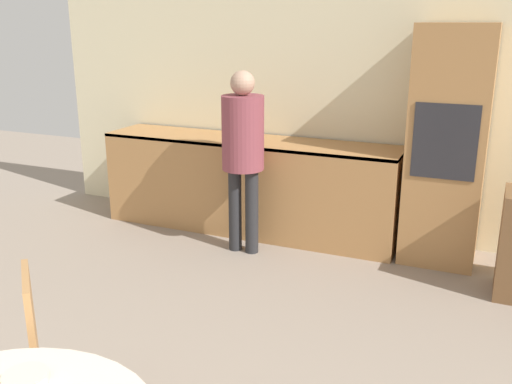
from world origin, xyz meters
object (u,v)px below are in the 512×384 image
at_px(oven_unit, 447,147).
at_px(chair_far_left, 15,363).
at_px(person_standing, 243,144).
at_px(bowl_far, 25,379).

relative_size(oven_unit, chair_far_left, 2.12).
height_order(oven_unit, chair_far_left, oven_unit).
height_order(chair_far_left, person_standing, person_standing).
relative_size(person_standing, bowl_far, 9.74).
distance_m(oven_unit, person_standing, 1.72).
relative_size(chair_far_left, bowl_far, 5.68).
xyz_separation_m(oven_unit, person_standing, (-1.63, -0.53, -0.01)).
xyz_separation_m(oven_unit, chair_far_left, (-1.52, -3.28, -0.48)).
height_order(oven_unit, person_standing, oven_unit).
distance_m(chair_far_left, person_standing, 2.79).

